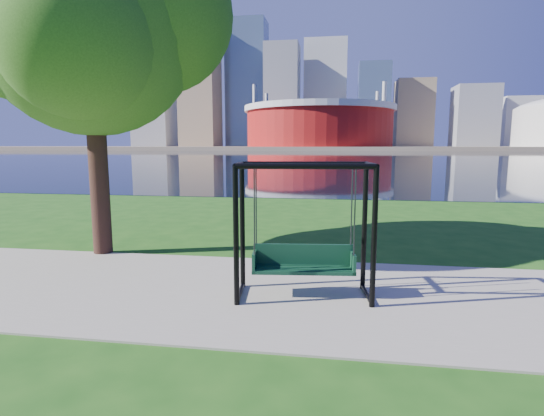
# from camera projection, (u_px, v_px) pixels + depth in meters

# --- Properties ---
(ground) EXTENTS (900.00, 900.00, 0.00)m
(ground) POSITION_uv_depth(u_px,v_px,m) (283.00, 284.00, 7.33)
(ground) COLOR #1E5114
(ground) RESTS_ON ground
(path) EXTENTS (120.00, 4.00, 0.03)m
(path) POSITION_uv_depth(u_px,v_px,m) (279.00, 293.00, 6.84)
(path) COLOR #9E937F
(path) RESTS_ON ground
(river) EXTENTS (900.00, 180.00, 0.02)m
(river) POSITION_uv_depth(u_px,v_px,m) (335.00, 155.00, 107.05)
(river) COLOR black
(river) RESTS_ON ground
(far_bank) EXTENTS (900.00, 228.00, 2.00)m
(far_bank) POSITION_uv_depth(u_px,v_px,m) (337.00, 148.00, 306.37)
(far_bank) COLOR #937F60
(far_bank) RESTS_ON ground
(stadium) EXTENTS (83.00, 83.00, 32.00)m
(stadium) POSITION_uv_depth(u_px,v_px,m) (319.00, 124.00, 236.54)
(stadium) COLOR maroon
(stadium) RESTS_ON far_bank
(skyline) EXTENTS (392.00, 66.00, 96.50)m
(skyline) POSITION_uv_depth(u_px,v_px,m) (332.00, 100.00, 315.05)
(skyline) COLOR gray
(skyline) RESTS_ON far_bank
(swing) EXTENTS (2.16, 1.12, 2.13)m
(swing) POSITION_uv_depth(u_px,v_px,m) (304.00, 234.00, 6.56)
(swing) COLOR black
(swing) RESTS_ON ground
(park_tree) EXTENTS (5.70, 5.15, 7.08)m
(park_tree) POSITION_uv_depth(u_px,v_px,m) (89.00, 22.00, 8.78)
(park_tree) COLOR black
(park_tree) RESTS_ON ground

